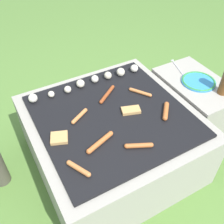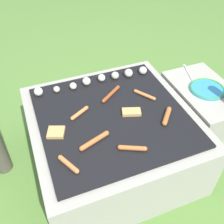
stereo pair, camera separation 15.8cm
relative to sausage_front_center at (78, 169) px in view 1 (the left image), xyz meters
The scene contains 15 objects.
ground_plane 0.63m from the sausage_front_center, 38.55° to the left, with size 14.00×14.00×0.00m, color #567F38.
grill 0.50m from the sausage_front_center, 38.55° to the left, with size 0.99×0.99×0.45m.
side_ledge 1.09m from the sausage_front_center, 14.84° to the left, with size 0.37×0.59×0.45m.
sausage_mid_left 0.65m from the sausage_front_center, 11.08° to the left, with size 0.12×0.13×0.03m.
sausage_back_right 0.70m from the sausage_front_center, 30.61° to the left, with size 0.10×0.14×0.02m.
sausage_mid_right 0.38m from the sausage_front_center, 65.37° to the left, with size 0.13×0.08×0.02m.
sausage_back_center 0.60m from the sausage_front_center, 48.01° to the left, with size 0.17×0.13×0.02m.
sausage_front_center is the anchor object (origin of this frame).
sausage_front_right 0.20m from the sausage_front_center, 30.00° to the left, with size 0.19×0.08×0.03m.
sausage_front_left 0.34m from the sausage_front_center, ahead, with size 0.15×0.08×0.03m.
bread_slice_center 0.51m from the sausage_front_center, 27.66° to the left, with size 0.13×0.10×0.02m.
bread_slice_left 0.24m from the sausage_front_center, 92.49° to the left, with size 0.12×0.11×0.02m.
mushroom_row 0.71m from the sausage_front_center, 59.08° to the left, with size 0.81×0.08×0.06m.
plate_colorful 1.06m from the sausage_front_center, 14.35° to the left, with size 0.24×0.24×0.02m.
fork_utensil 1.14m from the sausage_front_center, 25.63° to the left, with size 0.07×0.20×0.01m.
Camera 1 is at (-0.57, -1.02, 1.54)m, focal length 42.00 mm.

